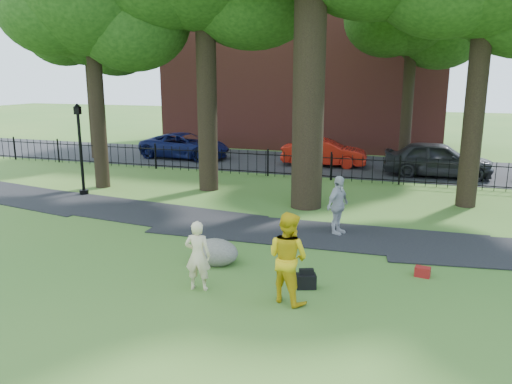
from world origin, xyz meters
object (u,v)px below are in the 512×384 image
(boulder, at_px, (215,250))
(lamppost, at_px, (81,151))
(woman, at_px, (198,256))
(man, at_px, (288,257))
(red_sedan, at_px, (324,152))

(boulder, bearing_deg, lamppost, 146.61)
(woman, xyz_separation_m, boulder, (-0.26, 1.58, -0.45))
(man, distance_m, boulder, 2.82)
(man, height_order, lamppost, lamppost)
(man, relative_size, red_sedan, 0.44)
(red_sedan, bearing_deg, lamppost, 135.59)
(man, bearing_deg, boulder, -10.00)
(woman, height_order, red_sedan, woman)
(boulder, height_order, lamppost, lamppost)
(woman, relative_size, boulder, 1.34)
(lamppost, height_order, red_sedan, lamppost)
(man, bearing_deg, red_sedan, -58.22)
(woman, distance_m, man, 2.04)
(woman, bearing_deg, boulder, -88.95)
(woman, distance_m, boulder, 1.66)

